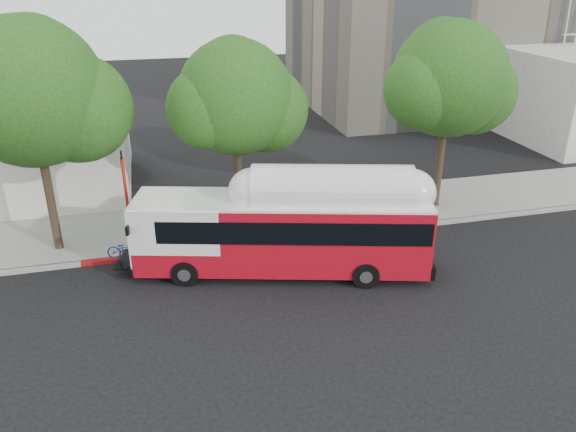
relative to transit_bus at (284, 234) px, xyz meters
The scene contains 9 objects.
ground 2.17m from the transit_bus, 89.38° to the right, with size 120.00×120.00×0.00m, color black.
sidewalk 5.40m from the transit_bus, 89.84° to the left, with size 60.00×5.00×0.15m, color gray.
curb_strip 3.02m from the transit_bus, 89.67° to the left, with size 60.00×0.30×0.15m, color gray.
red_curb_segment 4.24m from the transit_bus, 139.53° to the left, with size 10.00×0.32×0.16m, color maroon.
street_tree_left 10.69m from the transit_bus, 153.71° to the left, with size 6.67×5.80×9.74m.
street_tree_mid 6.34m from the transit_bus, 97.01° to the left, with size 5.75×5.00×8.62m.
street_tree_right 11.42m from the transit_bus, 25.48° to the left, with size 6.21×5.40×9.18m.
transit_bus is the anchor object (origin of this frame).
signal_pole 6.81m from the transit_bus, 150.55° to the left, with size 0.13×0.42×4.48m.
Camera 1 is at (-4.76, -17.82, 11.31)m, focal length 35.00 mm.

